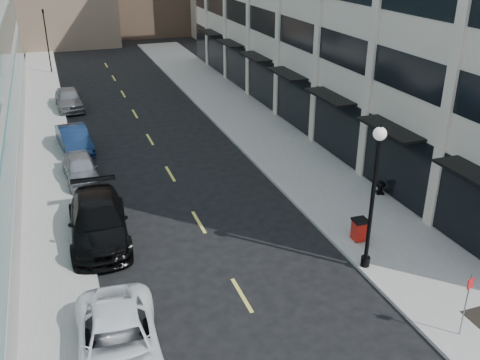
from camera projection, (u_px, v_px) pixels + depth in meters
sidewalk_right at (290, 156)px, 32.65m from camera, size 5.00×80.00×0.15m
sidewalk_left at (50, 189)px, 28.36m from camera, size 3.00×80.00×0.15m
road_centerline at (183, 196)px, 27.81m from camera, size 0.15×68.20×0.01m
traffic_signal at (43, 13)px, 50.32m from camera, size 0.66×0.66×6.98m
car_white_van at (119, 343)px, 16.60m from camera, size 2.95×5.75×1.55m
car_black_pickup at (98, 221)px, 23.48m from camera, size 2.80×6.27×1.79m
car_silver_sedan at (81, 169)px, 29.19m from camera, size 1.96×4.40×1.47m
car_blue_sedan at (74, 139)px, 33.33m from camera, size 2.17×4.85×1.54m
car_grey_sedan at (69, 99)px, 41.50m from camera, size 2.12×4.86×1.63m
trash_bin at (359, 229)px, 23.26m from camera, size 0.64×0.71×1.02m
lamppost at (374, 186)px, 20.17m from camera, size 0.50×0.50×6.04m
sign_post at (467, 296)px, 17.26m from camera, size 0.28×0.09×2.41m
urn_planter at (380, 186)px, 27.54m from camera, size 0.50×0.50×0.69m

